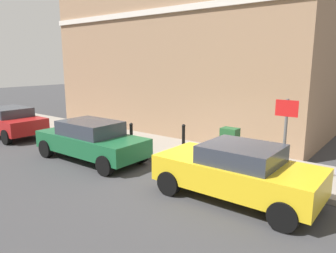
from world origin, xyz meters
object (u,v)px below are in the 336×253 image
Objects in this scene: car_green at (91,140)px; car_yellow at (237,171)px; bollard_far_kerb at (131,135)px; street_sign at (286,128)px; utility_cabinet at (229,146)px; car_red at (9,121)px; bollard_near_cabinet at (183,137)px.

car_yellow is at bearing -179.06° from car_green.
bollard_far_kerb is 0.45× the size of street_sign.
utility_cabinet is at bearing -151.03° from car_green.
street_sign reaches higher than bollard_far_kerb.
car_red is (-0.06, 11.42, -0.02)m from car_yellow.
car_yellow is at bearing 157.26° from street_sign.
car_yellow is 0.95× the size of car_green.
car_yellow is at bearing -149.00° from utility_cabinet.
bollard_far_kerb is 5.65m from street_sign.
utility_cabinet is 1.91m from bollard_near_cabinet.
car_yellow is at bearing -105.01° from bollard_far_kerb.
street_sign reaches higher than car_yellow.
utility_cabinet reaches higher than bollard_far_kerb.
car_red is 8.52m from bollard_near_cabinet.
car_green reaches higher than car_red.
car_yellow is 1.89m from street_sign.
street_sign is at bearing -112.37° from car_yellow.
car_red is at bearing 106.20° from bollard_near_cabinet.
bollard_near_cabinet is 1.00× the size of bollard_far_kerb.
car_yellow is 3.89× the size of bollard_near_cabinet.
utility_cabinet is 1.11× the size of bollard_far_kerb.
car_green is 3.72× the size of utility_cabinet.
car_red reaches higher than bollard_far_kerb.
car_green reaches higher than bollard_near_cabinet.
car_red is (0.05, 5.92, -0.01)m from car_green.
car_green is 4.11× the size of bollard_far_kerb.
car_yellow is 2.58m from utility_cabinet.
bollard_far_kerb is at bearing -166.82° from car_red.
car_yellow is at bearing -178.55° from car_red.
car_yellow reaches higher than utility_cabinet.
bollard_far_kerb is (1.44, -0.57, -0.03)m from car_green.
street_sign is (-0.79, -3.88, 0.96)m from bollard_near_cabinet.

